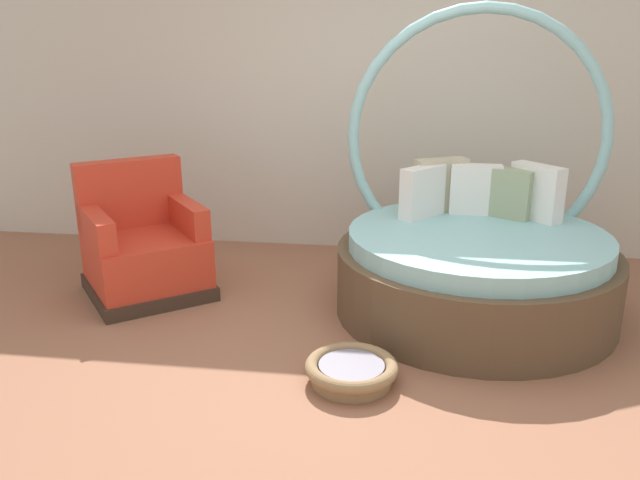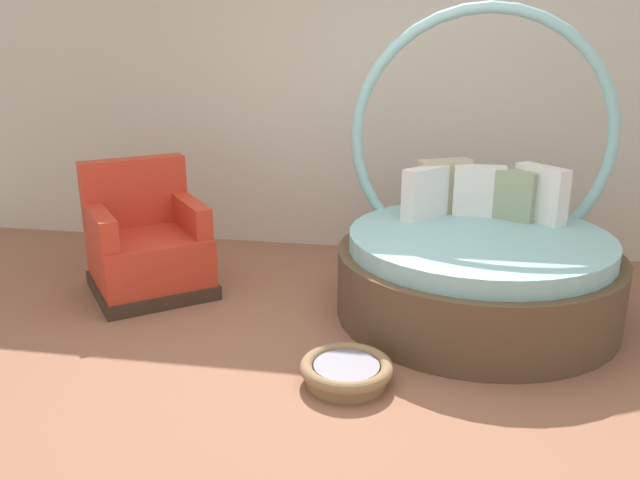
# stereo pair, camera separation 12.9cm
# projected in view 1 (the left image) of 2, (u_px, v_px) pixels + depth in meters

# --- Properties ---
(ground_plane) EXTENTS (8.00, 8.00, 0.02)m
(ground_plane) POSITION_uv_depth(u_px,v_px,m) (339.00, 379.00, 3.57)
(ground_plane) COLOR #936047
(back_wall) EXTENTS (8.00, 0.12, 2.78)m
(back_wall) POSITION_uv_depth(u_px,v_px,m) (371.00, 87.00, 5.37)
(back_wall) COLOR beige
(back_wall) RESTS_ON ground_plane
(round_daybed) EXTENTS (1.86, 1.86, 2.03)m
(round_daybed) POSITION_uv_depth(u_px,v_px,m) (475.00, 253.00, 4.36)
(round_daybed) COLOR brown
(round_daybed) RESTS_ON ground_plane
(red_armchair) EXTENTS (1.12, 1.12, 0.94)m
(red_armchair) POSITION_uv_depth(u_px,v_px,m) (143.00, 249.00, 4.66)
(red_armchair) COLOR #38281E
(red_armchair) RESTS_ON ground_plane
(pet_basket) EXTENTS (0.51, 0.51, 0.13)m
(pet_basket) POSITION_uv_depth(u_px,v_px,m) (351.00, 370.00, 3.49)
(pet_basket) COLOR #8E704C
(pet_basket) RESTS_ON ground_plane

